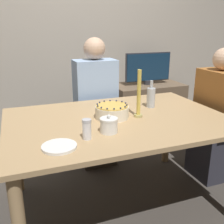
{
  "coord_description": "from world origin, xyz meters",
  "views": [
    {
      "loc": [
        -0.67,
        -1.65,
        1.36
      ],
      "look_at": [
        -0.04,
        0.03,
        0.77
      ],
      "focal_mm": 42.0,
      "sensor_mm": 36.0,
      "label": 1
    }
  ],
  "objects_px": {
    "person_man_blue_shirt": "(96,111)",
    "sugar_shaker": "(87,129)",
    "bottle": "(151,97)",
    "tv_monitor": "(148,68)",
    "cake": "(112,111)",
    "sugar_bowl": "(109,125)",
    "person_woman_floral": "(216,124)",
    "candle": "(139,98)"
  },
  "relations": [
    {
      "from": "cake",
      "to": "person_man_blue_shirt",
      "type": "xyz_separation_m",
      "value": [
        0.09,
        0.71,
        -0.22
      ]
    },
    {
      "from": "cake",
      "to": "sugar_bowl",
      "type": "height_order",
      "value": "sugar_bowl"
    },
    {
      "from": "cake",
      "to": "tv_monitor",
      "type": "relative_size",
      "value": 0.42
    },
    {
      "from": "person_woman_floral",
      "to": "candle",
      "type": "bearing_deg",
      "value": 97.75
    },
    {
      "from": "cake",
      "to": "person_woman_floral",
      "type": "distance_m",
      "value": 1.06
    },
    {
      "from": "sugar_bowl",
      "to": "bottle",
      "type": "height_order",
      "value": "bottle"
    },
    {
      "from": "person_man_blue_shirt",
      "to": "person_woman_floral",
      "type": "distance_m",
      "value": 1.14
    },
    {
      "from": "cake",
      "to": "person_woman_floral",
      "type": "bearing_deg",
      "value": 3.68
    },
    {
      "from": "cake",
      "to": "candle",
      "type": "relative_size",
      "value": 0.7
    },
    {
      "from": "tv_monitor",
      "to": "candle",
      "type": "bearing_deg",
      "value": -120.86
    },
    {
      "from": "sugar_bowl",
      "to": "person_man_blue_shirt",
      "type": "height_order",
      "value": "person_man_blue_shirt"
    },
    {
      "from": "bottle",
      "to": "person_man_blue_shirt",
      "type": "relative_size",
      "value": 0.17
    },
    {
      "from": "candle",
      "to": "tv_monitor",
      "type": "relative_size",
      "value": 0.59
    },
    {
      "from": "person_man_blue_shirt",
      "to": "sugar_shaker",
      "type": "bearing_deg",
      "value": 70.37
    },
    {
      "from": "sugar_shaker",
      "to": "person_man_blue_shirt",
      "type": "relative_size",
      "value": 0.1
    },
    {
      "from": "sugar_bowl",
      "to": "sugar_shaker",
      "type": "distance_m",
      "value": 0.16
    },
    {
      "from": "person_woman_floral",
      "to": "tv_monitor",
      "type": "relative_size",
      "value": 2.05
    },
    {
      "from": "person_man_blue_shirt",
      "to": "tv_monitor",
      "type": "relative_size",
      "value": 2.18
    },
    {
      "from": "cake",
      "to": "candle",
      "type": "xyz_separation_m",
      "value": [
        0.19,
        -0.05,
        0.1
      ]
    },
    {
      "from": "bottle",
      "to": "tv_monitor",
      "type": "bearing_deg",
      "value": 63.37
    },
    {
      "from": "candle",
      "to": "tv_monitor",
      "type": "height_order",
      "value": "candle"
    },
    {
      "from": "cake",
      "to": "tv_monitor",
      "type": "xyz_separation_m",
      "value": [
        0.87,
        1.09,
        0.11
      ]
    },
    {
      "from": "cake",
      "to": "sugar_bowl",
      "type": "bearing_deg",
      "value": -114.55
    },
    {
      "from": "tv_monitor",
      "to": "bottle",
      "type": "bearing_deg",
      "value": -116.63
    },
    {
      "from": "bottle",
      "to": "tv_monitor",
      "type": "distance_m",
      "value": 1.07
    },
    {
      "from": "person_man_blue_shirt",
      "to": "tv_monitor",
      "type": "bearing_deg",
      "value": -154.02
    },
    {
      "from": "cake",
      "to": "person_woman_floral",
      "type": "relative_size",
      "value": 0.2
    },
    {
      "from": "cake",
      "to": "sugar_shaker",
      "type": "distance_m",
      "value": 0.41
    },
    {
      "from": "sugar_shaker",
      "to": "person_man_blue_shirt",
      "type": "xyz_separation_m",
      "value": [
        0.36,
        1.02,
        -0.24
      ]
    },
    {
      "from": "sugar_bowl",
      "to": "person_woman_floral",
      "type": "bearing_deg",
      "value": 15.58
    },
    {
      "from": "person_woman_floral",
      "to": "tv_monitor",
      "type": "height_order",
      "value": "person_woman_floral"
    },
    {
      "from": "sugar_bowl",
      "to": "tv_monitor",
      "type": "bearing_deg",
      "value": 53.81
    },
    {
      "from": "tv_monitor",
      "to": "person_man_blue_shirt",
      "type": "bearing_deg",
      "value": -154.02
    },
    {
      "from": "cake",
      "to": "sugar_bowl",
      "type": "xyz_separation_m",
      "value": [
        -0.12,
        -0.25,
        0.0
      ]
    },
    {
      "from": "sugar_shaker",
      "to": "cake",
      "type": "bearing_deg",
      "value": 48.37
    },
    {
      "from": "candle",
      "to": "tv_monitor",
      "type": "xyz_separation_m",
      "value": [
        0.68,
        1.14,
        0.02
      ]
    },
    {
      "from": "sugar_shaker",
      "to": "tv_monitor",
      "type": "distance_m",
      "value": 1.8
    },
    {
      "from": "sugar_shaker",
      "to": "person_woman_floral",
      "type": "height_order",
      "value": "person_woman_floral"
    },
    {
      "from": "candle",
      "to": "sugar_bowl",
      "type": "bearing_deg",
      "value": -145.9
    },
    {
      "from": "bottle",
      "to": "tv_monitor",
      "type": "height_order",
      "value": "tv_monitor"
    },
    {
      "from": "cake",
      "to": "person_man_blue_shirt",
      "type": "bearing_deg",
      "value": 82.6
    },
    {
      "from": "person_man_blue_shirt",
      "to": "person_woman_floral",
      "type": "bearing_deg",
      "value": 145.39
    }
  ]
}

